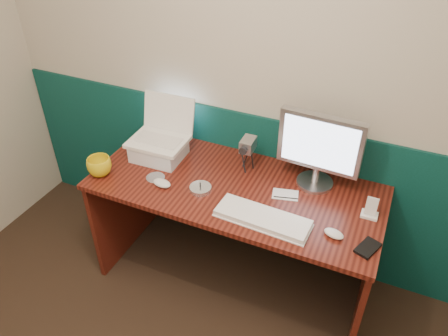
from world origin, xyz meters
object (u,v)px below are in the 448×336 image
at_px(camcorder, 248,156).
at_px(monitor, 319,150).
at_px(laptop, 156,123).
at_px(desk, 234,235).
at_px(mug, 99,166).
at_px(keyboard, 263,218).

bearing_deg(camcorder, monitor, 1.83).
xyz_separation_m(laptop, camcorder, (0.53, 0.10, -0.15)).
xyz_separation_m(desk, camcorder, (0.00, 0.18, 0.46)).
distance_m(monitor, camcorder, 0.41).
relative_size(desk, mug, 11.72).
xyz_separation_m(keyboard, camcorder, (-0.23, 0.38, 0.07)).
relative_size(laptop, camcorder, 1.85).
bearing_deg(camcorder, desk, -92.16).
bearing_deg(monitor, mug, -157.20).
bearing_deg(desk, laptop, 171.81).
xyz_separation_m(keyboard, mug, (-0.97, -0.01, 0.04)).
height_order(mug, camcorder, camcorder).
bearing_deg(desk, monitor, 26.94).
bearing_deg(desk, keyboard, -40.92).
xyz_separation_m(monitor, camcorder, (-0.39, -0.02, -0.13)).
height_order(laptop, mug, laptop).
xyz_separation_m(desk, keyboard, (0.23, -0.20, 0.39)).
bearing_deg(mug, laptop, 52.93).
bearing_deg(laptop, keyboard, -22.10).
relative_size(laptop, monitor, 0.75).
distance_m(monitor, keyboard, 0.48).
bearing_deg(camcorder, keyboard, -60.19).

